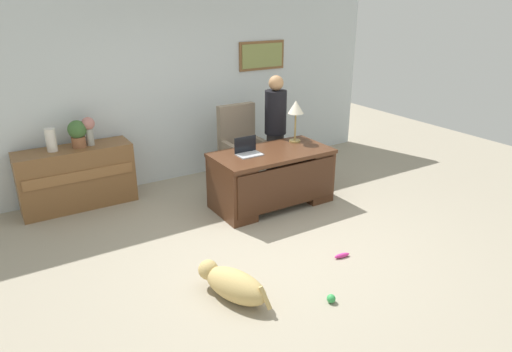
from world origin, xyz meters
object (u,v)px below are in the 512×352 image
(vase_with_flowers, at_px, (89,128))
(vase_empty, at_px, (51,140))
(person_standing, at_px, (275,129))
(desk_lamp, at_px, (296,110))
(dog_toy_ball, at_px, (331,299))
(credenza, at_px, (77,177))
(potted_plant, at_px, (77,133))
(dog_lying, at_px, (233,284))
(desk, at_px, (273,177))
(dog_toy_bone, at_px, (342,255))
(laptop, at_px, (248,150))
(armchair, at_px, (242,150))

(vase_with_flowers, relative_size, vase_empty, 1.29)
(person_standing, height_order, desk_lamp, person_standing)
(vase_empty, xyz_separation_m, dog_toy_ball, (1.77, -3.48, -0.94))
(credenza, distance_m, potted_plant, 0.62)
(dog_lying, xyz_separation_m, dog_toy_ball, (0.75, -0.55, -0.11))
(desk, bearing_deg, dog_toy_bone, -93.99)
(dog_lying, relative_size, dog_toy_bone, 4.37)
(person_standing, distance_m, dog_lying, 3.06)
(dog_toy_ball, bearing_deg, laptop, 79.68)
(desk, xyz_separation_m, laptop, (-0.33, 0.10, 0.41))
(person_standing, relative_size, laptop, 5.13)
(credenza, distance_m, dog_lying, 3.04)
(dog_lying, xyz_separation_m, dog_toy_bone, (1.38, 0.00, -0.13))
(laptop, distance_m, desk_lamp, 0.95)
(desk, bearing_deg, dog_toy_ball, -109.17)
(dog_toy_ball, bearing_deg, potted_plant, 112.47)
(desk, xyz_separation_m, armchair, (0.07, 0.96, 0.10))
(desk, height_order, desk_lamp, desk_lamp)
(desk, height_order, dog_lying, desk)
(desk, relative_size, potted_plant, 4.44)
(person_standing, bearing_deg, dog_toy_ball, -113.70)
(dog_lying, height_order, vase_with_flowers, vase_with_flowers)
(vase_with_flowers, bearing_deg, person_standing, -15.46)
(armchair, bearing_deg, desk, -94.19)
(potted_plant, bearing_deg, desk, -32.08)
(potted_plant, bearing_deg, dog_toy_ball, -67.53)
(person_standing, bearing_deg, credenza, 165.85)
(dog_lying, distance_m, vase_with_flowers, 3.11)
(dog_toy_bone, bearing_deg, vase_with_flowers, 123.24)
(vase_with_flowers, height_order, potted_plant, vase_with_flowers)
(credenza, xyz_separation_m, potted_plant, (0.09, 0.00, 0.61))
(person_standing, xyz_separation_m, desk_lamp, (0.04, -0.45, 0.38))
(armchair, distance_m, vase_empty, 2.65)
(vase_with_flowers, height_order, vase_empty, vase_with_flowers)
(vase_empty, height_order, dog_toy_bone, vase_empty)
(desk, xyz_separation_m, dog_toy_ball, (-0.74, -2.12, -0.37))
(credenza, bearing_deg, laptop, -33.22)
(armchair, height_order, vase_empty, armchair)
(vase_with_flowers, relative_size, dog_toy_bone, 2.02)
(armchair, height_order, desk_lamp, desk_lamp)
(person_standing, distance_m, vase_empty, 3.07)
(desk, distance_m, vase_with_flowers, 2.53)
(dog_toy_ball, bearing_deg, dog_toy_bone, 41.45)
(desk_lamp, bearing_deg, vase_with_flowers, 155.89)
(desk_lamp, bearing_deg, potted_plant, 157.08)
(dog_lying, relative_size, laptop, 2.59)
(credenza, xyz_separation_m, laptop, (1.93, -1.27, 0.41))
(vase_empty, distance_m, dog_toy_ball, 4.01)
(credenza, bearing_deg, desk_lamp, -22.23)
(armchair, height_order, vase_with_flowers, vase_with_flowers)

